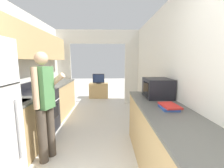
{
  "coord_description": "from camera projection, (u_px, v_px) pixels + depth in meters",
  "views": [
    {
      "loc": [
        0.35,
        -0.62,
        1.48
      ],
      "look_at": [
        0.43,
        2.47,
        1.0
      ],
      "focal_mm": 24.0,
      "sensor_mm": 36.0,
      "label": 1
    }
  ],
  "objects": [
    {
      "name": "wall_left",
      "position": [
        11.0,
        62.0,
        2.6
      ],
      "size": [
        0.38,
        6.91,
        2.5
      ],
      "color": "silver",
      "rests_on": "ground_plane"
    },
    {
      "name": "wall_right",
      "position": [
        176.0,
        76.0,
        2.3
      ],
      "size": [
        0.06,
        6.91,
        2.5
      ],
      "color": "silver",
      "rests_on": "ground_plane"
    },
    {
      "name": "wall_far_with_doorway",
      "position": [
        98.0,
        62.0,
        5.09
      ],
      "size": [
        3.15,
        0.06,
        2.5
      ],
      "color": "silver",
      "rests_on": "ground_plane"
    },
    {
      "name": "counter_left",
      "position": [
        48.0,
        105.0,
        3.55
      ],
      "size": [
        0.62,
        3.15,
        0.89
      ],
      "color": "tan",
      "rests_on": "ground_plane"
    },
    {
      "name": "counter_right",
      "position": [
        164.0,
        142.0,
        1.93
      ],
      "size": [
        0.62,
        2.13,
        0.89
      ],
      "color": "tan",
      "rests_on": "ground_plane"
    },
    {
      "name": "range_oven",
      "position": [
        38.0,
        113.0,
        3.0
      ],
      "size": [
        0.66,
        0.78,
        1.03
      ],
      "color": "black",
      "rests_on": "ground_plane"
    },
    {
      "name": "person",
      "position": [
        45.0,
        104.0,
        2.17
      ],
      "size": [
        0.51,
        0.45,
        1.61
      ],
      "rotation": [
        0.0,
        0.0,
        1.23
      ],
      "color": "#4C4238",
      "rests_on": "ground_plane"
    },
    {
      "name": "microwave",
      "position": [
        157.0,
        88.0,
        2.44
      ],
      "size": [
        0.41,
        0.48,
        0.31
      ],
      "color": "black",
      "rests_on": "counter_right"
    },
    {
      "name": "book_stack",
      "position": [
        169.0,
        107.0,
        1.85
      ],
      "size": [
        0.22,
        0.31,
        0.05
      ],
      "color": "#2D4C99",
      "rests_on": "counter_right"
    },
    {
      "name": "tv_cabinet",
      "position": [
        99.0,
        90.0,
        6.07
      ],
      "size": [
        0.75,
        0.42,
        0.59
      ],
      "color": "tan",
      "rests_on": "ground_plane"
    },
    {
      "name": "television",
      "position": [
        99.0,
        79.0,
        5.95
      ],
      "size": [
        0.46,
        0.16,
        0.38
      ],
      "color": "black",
      "rests_on": "tv_cabinet"
    }
  ]
}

